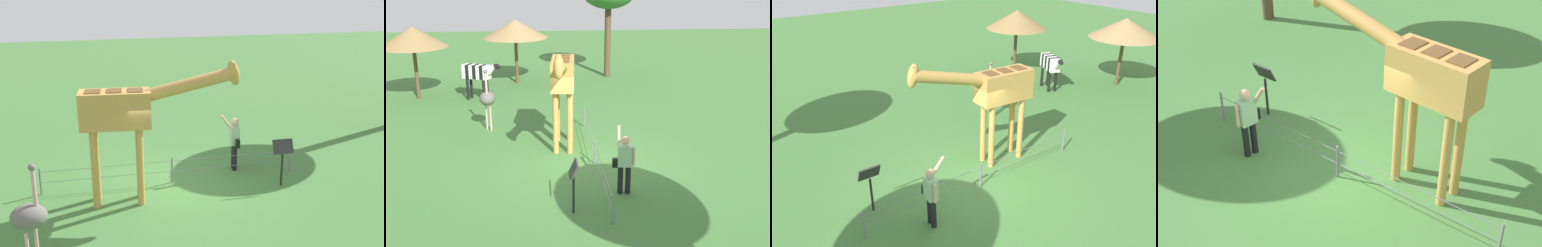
# 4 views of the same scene
# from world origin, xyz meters

# --- Properties ---
(ground_plane) EXTENTS (60.00, 60.00, 0.00)m
(ground_plane) POSITION_xyz_m (0.00, 0.00, 0.00)
(ground_plane) COLOR #427538
(giraffe) EXTENTS (3.98, 0.84, 3.60)m
(giraffe) POSITION_xyz_m (-1.18, -0.74, 2.33)
(giraffe) COLOR #C69347
(giraffe) RESTS_ON ground_plane
(visitor) EXTENTS (0.63, 0.59, 1.74)m
(visitor) POSITION_xyz_m (1.97, 0.67, 0.90)
(visitor) COLOR black
(visitor) RESTS_ON ground_plane
(info_sign) EXTENTS (0.56, 0.21, 1.32)m
(info_sign) POSITION_xyz_m (2.89, -0.70, 0.95)
(info_sign) COLOR black
(info_sign) RESTS_ON ground_plane
(wire_fence) EXTENTS (7.05, 0.05, 0.75)m
(wire_fence) POSITION_xyz_m (0.00, 0.14, 0.40)
(wire_fence) COLOR slate
(wire_fence) RESTS_ON ground_plane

